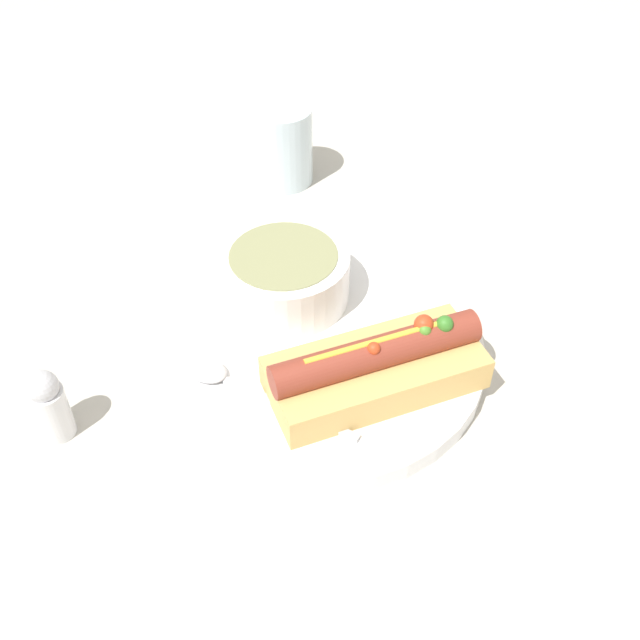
# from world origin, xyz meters

# --- Properties ---
(ground_plane) EXTENTS (4.00, 4.00, 0.00)m
(ground_plane) POSITION_xyz_m (0.00, 0.00, 0.00)
(ground_plane) COLOR #BCB7AD
(dinner_plate) EXTENTS (0.28, 0.28, 0.02)m
(dinner_plate) POSITION_xyz_m (0.00, 0.00, 0.01)
(dinner_plate) COLOR white
(dinner_plate) RESTS_ON ground_plane
(hot_dog) EXTENTS (0.18, 0.09, 0.06)m
(hot_dog) POSITION_xyz_m (0.02, -0.06, 0.04)
(hot_dog) COLOR #DBAD60
(hot_dog) RESTS_ON dinner_plate
(soup_bowl) EXTENTS (0.12, 0.12, 0.05)m
(soup_bowl) POSITION_xyz_m (-0.00, 0.07, 0.04)
(soup_bowl) COLOR white
(soup_bowl) RESTS_ON dinner_plate
(spoon) EXTENTS (0.10, 0.14, 0.01)m
(spoon) POSITION_xyz_m (-0.09, -0.00, 0.02)
(spoon) COLOR #B7B7BC
(spoon) RESTS_ON dinner_plate
(drinking_glass) EXTENTS (0.07, 0.07, 0.09)m
(drinking_glass) POSITION_xyz_m (0.09, 0.27, 0.04)
(drinking_glass) COLOR silver
(drinking_glass) RESTS_ON ground_plane
(salt_shaker) EXTENTS (0.03, 0.03, 0.07)m
(salt_shaker) POSITION_xyz_m (-0.22, 0.02, 0.03)
(salt_shaker) COLOR silver
(salt_shaker) RESTS_ON ground_plane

